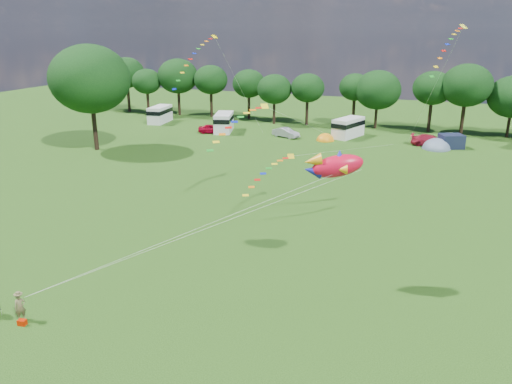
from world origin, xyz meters
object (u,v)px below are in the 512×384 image
(campervan_b, at_px, (224,122))
(fish_kite, at_px, (333,166))
(campervan_a, at_px, (160,114))
(car_b, at_px, (286,133))
(kite_flyer, at_px, (20,307))
(car_a, at_px, (212,129))
(tent_orange, at_px, (325,140))
(tent_greyblue, at_px, (436,149))
(campervan_c, at_px, (348,127))
(big_tree, at_px, (90,79))
(car_c, at_px, (430,141))

(campervan_b, height_order, fish_kite, fish_kite)
(campervan_a, xyz_separation_m, campervan_b, (13.04, -2.99, 0.05))
(car_b, xyz_separation_m, kite_flyer, (1.04, -50.21, 0.11))
(car_a, height_order, tent_orange, car_a)
(car_b, relative_size, campervan_b, 0.63)
(campervan_a, bearing_deg, tent_greyblue, -102.34)
(car_a, xyz_separation_m, tent_orange, (17.05, 1.36, -0.65))
(fish_kite, bearing_deg, campervan_c, 80.50)
(campervan_c, bearing_deg, campervan_a, 108.15)
(tent_orange, bearing_deg, car_b, 179.85)
(big_tree, distance_m, campervan_a, 21.19)
(car_c, bearing_deg, campervan_c, 84.03)
(campervan_c, bearing_deg, tent_greyblue, -85.75)
(campervan_c, distance_m, kite_flyer, 54.15)
(campervan_a, height_order, fish_kite, fish_kite)
(campervan_a, distance_m, tent_orange, 29.23)
(campervan_a, height_order, tent_greyblue, campervan_a)
(campervan_a, distance_m, fish_kite, 58.40)
(tent_orange, xyz_separation_m, tent_greyblue, (14.76, 0.36, -0.00))
(tent_orange, bearing_deg, tent_greyblue, 1.39)
(campervan_c, distance_m, tent_greyblue, 12.75)
(campervan_b, bearing_deg, tent_orange, -109.02)
(campervan_b, relative_size, tent_orange, 2.20)
(car_c, bearing_deg, car_b, 97.47)
(big_tree, height_order, kite_flyer, big_tree)
(big_tree, xyz_separation_m, car_b, (20.66, 16.06, -8.34))
(car_c, xyz_separation_m, campervan_c, (-11.44, 1.68, 0.74))
(fish_kite, bearing_deg, car_b, 92.37)
(tent_orange, xyz_separation_m, kite_flyer, (-4.80, -50.20, 0.77))
(fish_kite, bearing_deg, campervan_a, 112.76)
(campervan_a, height_order, campervan_b, campervan_b)
(campervan_a, height_order, tent_orange, campervan_a)
(car_a, bearing_deg, campervan_a, 59.52)
(big_tree, distance_m, car_a, 19.35)
(car_a, relative_size, fish_kite, 1.07)
(campervan_a, bearing_deg, car_b, -106.90)
(big_tree, xyz_separation_m, campervan_c, (28.98, 19.50, -7.54))
(big_tree, relative_size, kite_flyer, 8.42)
(car_a, xyz_separation_m, campervan_b, (1.11, 1.96, 0.82))
(big_tree, relative_size, tent_greyblue, 3.31)
(campervan_b, xyz_separation_m, kite_flyer, (11.13, -50.80, -0.70))
(tent_orange, relative_size, tent_greyblue, 0.69)
(car_a, relative_size, campervan_c, 0.67)
(campervan_c, height_order, fish_kite, fish_kite)
(car_a, bearing_deg, car_c, -92.14)
(campervan_b, distance_m, tent_greyblue, 30.74)
(fish_kite, bearing_deg, big_tree, 127.82)
(campervan_a, xyz_separation_m, kite_flyer, (24.18, -53.79, -0.66))
(big_tree, relative_size, campervan_a, 2.30)
(car_b, distance_m, kite_flyer, 50.22)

